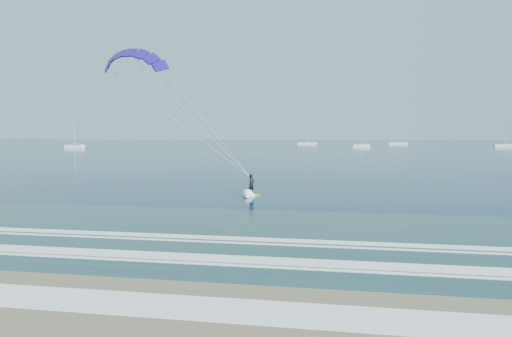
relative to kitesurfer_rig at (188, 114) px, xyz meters
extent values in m
plane|color=#082645|center=(8.17, -25.68, -7.54)|extent=(900.00, 900.00, 0.00)
cube|color=#1E423F|center=(8.17, -17.68, -7.53)|extent=(600.00, 22.00, 0.03)
cube|color=white|center=(8.17, -24.18, -7.51)|extent=(600.00, 0.90, 0.07)
cube|color=white|center=(8.17, -20.18, -7.51)|extent=(600.00, 1.10, 0.07)
cube|color=white|center=(8.17, -16.18, -7.51)|extent=(600.00, 0.70, 0.07)
cube|color=white|center=(8.17, -26.18, -7.44)|extent=(600.00, 2.00, 0.02)
cube|color=yellow|center=(5.56, 1.46, -7.50)|extent=(1.54, 0.50, 0.09)
imported|color=black|center=(5.56, 1.46, -6.51)|extent=(0.74, 0.83, 1.90)
cone|color=white|center=(5.41, 0.16, -7.46)|extent=(1.31, 1.74, 1.10)
cube|color=white|center=(-93.53, 133.85, -6.94)|extent=(8.05, 2.40, 1.20)
cylinder|color=silver|center=(-93.53, 133.85, -1.43)|extent=(0.18, 0.18, 9.84)
cylinder|color=silver|center=(-92.33, 133.85, -5.54)|extent=(2.60, 0.12, 0.12)
cube|color=white|center=(-2.23, 214.29, -6.94)|extent=(9.93, 2.40, 1.20)
cylinder|color=silver|center=(-2.23, 214.29, -0.34)|extent=(0.18, 0.18, 12.02)
cylinder|color=silver|center=(-1.03, 214.29, -5.54)|extent=(2.60, 0.12, 0.12)
cube|color=white|center=(24.51, 166.73, -6.94)|extent=(7.01, 2.40, 1.20)
cylinder|color=silver|center=(24.51, 166.73, -1.97)|extent=(0.18, 0.18, 8.76)
cylinder|color=silver|center=(25.71, 166.73, -5.54)|extent=(2.60, 0.12, 0.12)
cube|color=white|center=(47.42, 222.79, -6.94)|extent=(9.96, 2.40, 1.20)
cylinder|color=silver|center=(47.42, 222.79, -0.26)|extent=(0.18, 0.18, 12.17)
cylinder|color=silver|center=(48.62, 222.79, -5.54)|extent=(2.60, 0.12, 0.12)
cube|color=white|center=(88.44, 181.43, -6.94)|extent=(8.79, 2.40, 1.20)
cylinder|color=silver|center=(88.44, 181.43, -0.95)|extent=(0.18, 0.18, 10.79)
cylinder|color=silver|center=(89.64, 181.43, -5.54)|extent=(2.60, 0.12, 0.12)
camera|label=1|loc=(13.17, -39.89, -1.88)|focal=32.00mm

